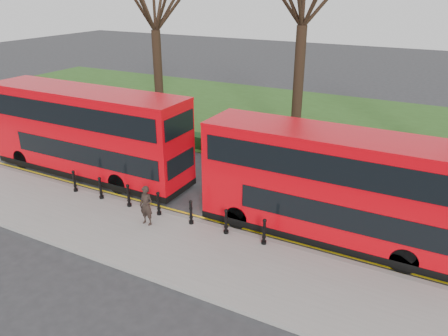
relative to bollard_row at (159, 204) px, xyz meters
The scene contains 11 objects.
ground 1.50m from the bollard_row, 92.31° to the left, with size 120.00×120.00×0.00m, color #28282B.
pavement 1.75m from the bollard_row, 91.89° to the right, with size 60.00×4.00×0.15m, color gray.
kerb 0.68m from the bollard_row, 98.83° to the left, with size 60.00×0.25×0.16m, color slate.
grass_verge 16.36m from the bollard_row, 90.19° to the left, with size 60.00×18.00×0.06m, color #284A18.
hedge 8.15m from the bollard_row, 90.38° to the left, with size 60.00×0.90×0.80m, color black.
yellow_line_outer 0.92m from the bollard_row, 94.78° to the left, with size 60.00×0.10×0.01m, color yellow.
yellow_line_inner 1.07m from the bollard_row, 93.66° to the left, with size 60.00×0.10×0.01m, color yellow.
bollard_row is the anchor object (origin of this frame).
bus_lead 6.36m from the bollard_row, 159.65° to the left, with size 11.06×2.54×4.40m.
bus_rear 7.38m from the bollard_row, 15.12° to the left, with size 10.60×2.44×4.22m.
pedestrian 0.92m from the bollard_row, 87.01° to the right, with size 0.60×0.39×1.65m, color black.
Camera 1 is at (10.06, -14.33, 9.08)m, focal length 35.00 mm.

